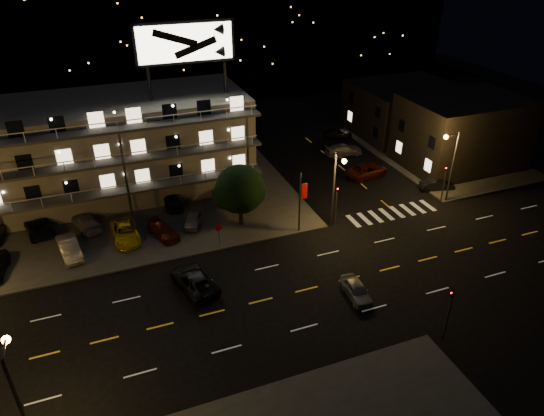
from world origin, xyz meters
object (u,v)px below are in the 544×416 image
object	(u,v)px
lot_car_2	(125,232)
side_car_0	(437,185)
lot_car_4	(193,219)
road_car_east	(356,290)
tree	(240,190)
lot_car_7	(86,222)
road_car_west	(194,280)

from	to	relation	value
lot_car_2	side_car_0	distance (m)	34.34
lot_car_4	road_car_east	bearing A→B (deg)	-35.61
tree	road_car_east	size ratio (longest dim) A/B	1.66
lot_car_2	lot_car_7	world-z (taller)	lot_car_2
lot_car_4	road_car_east	distance (m)	18.22
tree	side_car_0	bearing A→B (deg)	-1.63
lot_car_7	lot_car_2	bearing A→B (deg)	117.88
lot_car_2	road_car_west	world-z (taller)	lot_car_2
lot_car_4	tree	bearing A→B (deg)	2.77
lot_car_4	side_car_0	world-z (taller)	lot_car_4
lot_car_7	road_car_west	distance (m)	14.94
lot_car_2	side_car_0	world-z (taller)	lot_car_2
road_car_west	lot_car_4	bearing A→B (deg)	-115.95
lot_car_2	side_car_0	xyz separation A→B (m)	(34.29, -1.95, -0.22)
lot_car_2	lot_car_7	xyz separation A→B (m)	(-3.41, 3.33, -0.04)
lot_car_2	lot_car_7	distance (m)	4.77
lot_car_2	road_car_west	bearing A→B (deg)	-67.33
tree	lot_car_4	distance (m)	5.64
road_car_east	road_car_west	distance (m)	13.23
lot_car_7	road_car_west	world-z (taller)	road_car_west
lot_car_4	road_car_west	world-z (taller)	road_car_west
lot_car_7	side_car_0	world-z (taller)	lot_car_7
tree	road_car_east	world-z (taller)	tree
tree	side_car_0	world-z (taller)	tree
lot_car_2	road_car_east	distance (m)	22.29
road_car_west	tree	bearing A→B (deg)	-142.52
tree	lot_car_7	xyz separation A→B (m)	(-14.45, 4.62, -3.09)
lot_car_7	side_car_0	distance (m)	38.06
lot_car_2	road_car_east	world-z (taller)	lot_car_2
lot_car_4	lot_car_7	xyz separation A→B (m)	(-10.03, 3.07, 0.05)
side_car_0	road_car_east	xyz separation A→B (m)	(-17.91, -13.18, 0.01)
tree	lot_car_4	world-z (taller)	tree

